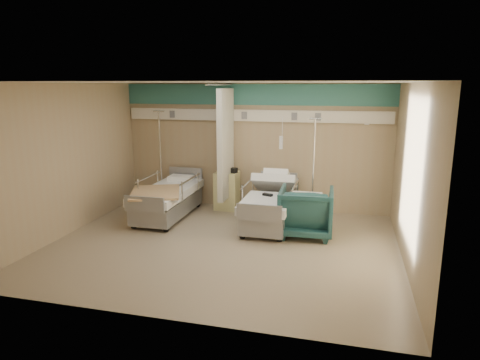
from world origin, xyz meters
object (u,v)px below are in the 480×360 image
at_px(bed_left, 168,203).
at_px(iv_stand_right, 312,197).
at_px(iv_stand_left, 162,187).
at_px(visitor_armchair, 306,212).
at_px(bed_right, 270,210).
at_px(bedside_cabinet, 227,191).

bearing_deg(bed_left, iv_stand_right, 14.14).
height_order(iv_stand_right, iv_stand_left, iv_stand_left).
bearing_deg(visitor_armchair, iv_stand_left, -21.33).
relative_size(bed_left, iv_stand_right, 1.03).
distance_m(bed_right, visitor_armchair, 0.87).
distance_m(bed_right, iv_stand_left, 2.79).
relative_size(visitor_armchair, iv_stand_right, 0.48).
height_order(bed_left, visitor_armchair, visitor_armchair).
xyz_separation_m(bed_right, iv_stand_right, (0.77, 0.75, 0.12)).
distance_m(bed_right, bedside_cabinet, 1.46).
bearing_deg(iv_stand_right, iv_stand_left, 179.68).
height_order(bed_right, visitor_armchair, visitor_armchair).
bearing_deg(iv_stand_right, bed_left, -165.86).
bearing_deg(bed_right, bed_left, 180.00).
bearing_deg(visitor_armchair, bed_right, -30.62).
height_order(bedside_cabinet, visitor_armchair, visitor_armchair).
xyz_separation_m(bed_right, visitor_armchair, (0.75, -0.40, 0.14)).
relative_size(bedside_cabinet, iv_stand_right, 0.40).
bearing_deg(bedside_cabinet, iv_stand_left, -175.07).
relative_size(bed_right, bedside_cabinet, 2.54).
bearing_deg(visitor_armchair, bed_left, -10.26).
xyz_separation_m(iv_stand_right, iv_stand_left, (-3.45, 0.02, 0.02)).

